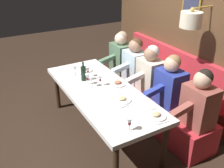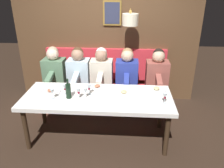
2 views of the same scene
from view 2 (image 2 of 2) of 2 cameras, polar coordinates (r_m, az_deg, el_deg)
The scene contains 20 objects.
ground_plane at distance 3.79m, azimuth -3.40°, elevation -13.02°, with size 12.00×12.00×0.00m, color #332319.
dining_table at distance 3.43m, azimuth -3.67°, elevation -4.01°, with size 0.90×2.22×0.74m.
banquette_bench at distance 4.42m, azimuth -2.03°, elevation -3.74°, with size 0.52×2.42×0.45m, color red.
back_wall_panel at distance 4.58m, azimuth -1.40°, elevation 12.48°, with size 0.59×3.62×2.90m.
diner_nearest at distance 4.19m, azimuth 11.28°, elevation 3.01°, with size 0.60×0.40×0.79m.
diner_near at distance 4.15m, azimuth 3.75°, elevation 3.25°, with size 0.60×0.40×0.79m.
diner_middle at distance 4.18m, azimuth -2.64°, elevation 3.41°, with size 0.60×0.40×0.79m.
diner_far at distance 4.25m, azimuth -8.39°, elevation 3.52°, with size 0.60×0.40×0.79m.
diner_farthest at distance 4.36m, azimuth -14.26°, elevation 3.60°, with size 0.60×0.40×0.79m.
place_setting_0 at distance 3.66m, azimuth -3.69°, elevation -0.71°, with size 0.24×0.32×0.05m.
place_setting_1 at distance 3.63m, azimuth 11.09°, elevation -1.33°, with size 0.24×0.32×0.05m.
place_setting_2 at distance 3.63m, azimuth -15.11°, elevation -1.73°, with size 0.24×0.31×0.05m.
place_setting_3 at distance 3.46m, azimuth 2.94°, elevation -2.21°, with size 0.24×0.32×0.05m.
wine_glass_0 at distance 3.31m, azimuth -6.65°, elevation -1.70°, with size 0.07×0.07×0.16m.
wine_glass_1 at distance 3.41m, azimuth -5.76°, elevation -0.85°, with size 0.07×0.07×0.16m.
wine_glass_2 at distance 3.22m, azimuth 13.15°, elevation -2.94°, with size 0.07×0.07×0.16m.
wine_glass_3 at distance 3.31m, azimuth -8.40°, elevation -1.80°, with size 0.07×0.07×0.16m.
wine_glass_4 at distance 3.37m, azimuth -14.76°, elevation -1.86°, with size 0.07×0.07×0.16m.
wine_glass_5 at distance 3.46m, azimuth -11.78°, elevation -0.84°, with size 0.07×0.07×0.16m.
wine_bottle at distance 3.35m, azimuth -10.90°, elevation -1.66°, with size 0.08×0.08×0.30m.
Camera 2 is at (-3.00, -0.43, 2.28)m, focal length 36.45 mm.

